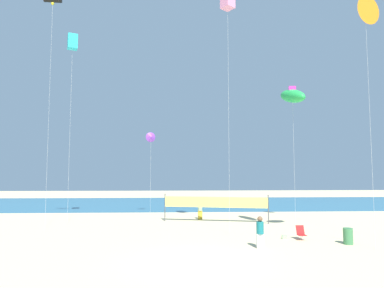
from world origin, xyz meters
name	(u,v)px	position (x,y,z in m)	size (l,w,h in m)	color
ground_plane	(196,262)	(0.00, 0.00, 0.00)	(120.00, 120.00, 0.00)	beige
ocean_band	(184,203)	(0.00, 29.72, 0.00)	(120.00, 20.00, 0.01)	teal
beachgoer_sage_shirt	(200,209)	(1.20, 14.25, 0.93)	(0.40, 0.40, 1.75)	gold
beachgoer_teal_shirt	(260,231)	(3.83, 2.64, 0.97)	(0.41, 0.41, 1.81)	white
folding_beach_chair	(301,232)	(7.06, 4.93, 0.47)	(0.52, 0.65, 0.89)	red
trash_barrel	(348,236)	(9.41, 3.47, 0.48)	(0.56, 0.56, 0.96)	#3F7F4C
volleyball_net	(215,203)	(2.39, 12.46, 1.64)	(8.83, 2.01, 2.40)	#4C4C51
beach_handbag	(284,237)	(6.07, 5.25, 0.13)	(0.31, 0.16, 0.25)	#99B28C
kite_black_tube	(53,1)	(-11.04, 9.87, 18.11)	(1.40, 0.50, 18.43)	silver
kite_orange_delta	(365,12)	(10.28, 2.10, 13.90)	(1.79, 0.97, 14.79)	silver
kite_violet_delta	(151,137)	(-3.56, 17.02, 7.81)	(1.03, 0.62, 8.32)	silver
kite_cyan_box	(73,42)	(-10.07, 12.10, 15.61)	(1.04, 1.04, 16.27)	silver
kite_pink_box	(228,0)	(2.75, 6.91, 16.96)	(1.12, 1.12, 17.62)	silver
kite_green_inflatable	(293,96)	(7.57, 7.30, 9.93)	(1.77, 3.08, 10.77)	silver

